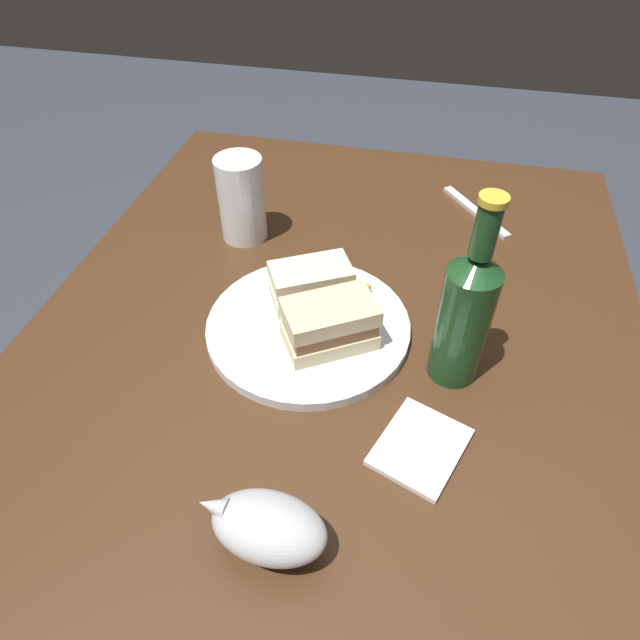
{
  "coord_description": "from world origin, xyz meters",
  "views": [
    {
      "loc": [
        -0.53,
        -0.1,
        1.3
      ],
      "look_at": [
        0.01,
        0.02,
        0.77
      ],
      "focal_mm": 31.0,
      "sensor_mm": 36.0,
      "label": 1
    }
  ],
  "objects_px": {
    "plate": "(308,326)",
    "sandwich_half_right": "(311,283)",
    "pint_glass": "(242,204)",
    "gravy_boat": "(265,526)",
    "napkin": "(420,447)",
    "cider_bottle": "(465,313)",
    "fork": "(475,211)",
    "sandwich_half_left": "(333,325)"
  },
  "relations": [
    {
      "from": "plate",
      "to": "sandwich_half_right",
      "type": "distance_m",
      "value": 0.06
    },
    {
      "from": "pint_glass",
      "to": "plate",
      "type": "bearing_deg",
      "value": -141.54
    },
    {
      "from": "sandwich_half_right",
      "to": "gravy_boat",
      "type": "height_order",
      "value": "sandwich_half_right"
    },
    {
      "from": "plate",
      "to": "napkin",
      "type": "distance_m",
      "value": 0.24
    },
    {
      "from": "pint_glass",
      "to": "napkin",
      "type": "relative_size",
      "value": 1.31
    },
    {
      "from": "gravy_boat",
      "to": "cider_bottle",
      "type": "height_order",
      "value": "cider_bottle"
    },
    {
      "from": "gravy_boat",
      "to": "fork",
      "type": "relative_size",
      "value": 0.74
    },
    {
      "from": "napkin",
      "to": "fork",
      "type": "height_order",
      "value": "napkin"
    },
    {
      "from": "sandwich_half_left",
      "to": "cider_bottle",
      "type": "distance_m",
      "value": 0.17
    },
    {
      "from": "napkin",
      "to": "plate",
      "type": "bearing_deg",
      "value": 46.98
    },
    {
      "from": "plate",
      "to": "gravy_boat",
      "type": "relative_size",
      "value": 2.18
    },
    {
      "from": "gravy_boat",
      "to": "plate",
      "type": "bearing_deg",
      "value": 6.05
    },
    {
      "from": "gravy_boat",
      "to": "fork",
      "type": "bearing_deg",
      "value": -15.97
    },
    {
      "from": "sandwich_half_right",
      "to": "fork",
      "type": "distance_m",
      "value": 0.39
    },
    {
      "from": "sandwich_half_right",
      "to": "cider_bottle",
      "type": "relative_size",
      "value": 0.49
    },
    {
      "from": "sandwich_half_left",
      "to": "gravy_boat",
      "type": "xyz_separation_m",
      "value": [
        -0.28,
        0.01,
        -0.01
      ]
    },
    {
      "from": "sandwich_half_right",
      "to": "pint_glass",
      "type": "xyz_separation_m",
      "value": [
        0.15,
        0.15,
        0.02
      ]
    },
    {
      "from": "sandwich_half_right",
      "to": "fork",
      "type": "relative_size",
      "value": 0.73
    },
    {
      "from": "plate",
      "to": "sandwich_half_left",
      "type": "relative_size",
      "value": 2.07
    },
    {
      "from": "sandwich_half_left",
      "to": "fork",
      "type": "distance_m",
      "value": 0.44
    },
    {
      "from": "plate",
      "to": "napkin",
      "type": "xyz_separation_m",
      "value": [
        -0.16,
        -0.17,
        -0.0
      ]
    },
    {
      "from": "sandwich_half_left",
      "to": "gravy_boat",
      "type": "distance_m",
      "value": 0.28
    },
    {
      "from": "plate",
      "to": "fork",
      "type": "distance_m",
      "value": 0.43
    },
    {
      "from": "pint_glass",
      "to": "napkin",
      "type": "bearing_deg",
      "value": -137.46
    },
    {
      "from": "plate",
      "to": "pint_glass",
      "type": "bearing_deg",
      "value": 38.46
    },
    {
      "from": "sandwich_half_right",
      "to": "gravy_boat",
      "type": "relative_size",
      "value": 0.99
    },
    {
      "from": "plate",
      "to": "pint_glass",
      "type": "relative_size",
      "value": 2.01
    },
    {
      "from": "plate",
      "to": "sandwich_half_right",
      "type": "bearing_deg",
      "value": 8.54
    },
    {
      "from": "gravy_boat",
      "to": "sandwich_half_left",
      "type": "bearing_deg",
      "value": -1.76
    },
    {
      "from": "sandwich_half_right",
      "to": "napkin",
      "type": "xyz_separation_m",
      "value": [
        -0.21,
        -0.18,
        -0.04
      ]
    },
    {
      "from": "sandwich_half_left",
      "to": "gravy_boat",
      "type": "relative_size",
      "value": 1.05
    },
    {
      "from": "fork",
      "to": "napkin",
      "type": "bearing_deg",
      "value": 136.21
    },
    {
      "from": "cider_bottle",
      "to": "fork",
      "type": "relative_size",
      "value": 1.48
    },
    {
      "from": "sandwich_half_right",
      "to": "pint_glass",
      "type": "height_order",
      "value": "pint_glass"
    },
    {
      "from": "pint_glass",
      "to": "fork",
      "type": "bearing_deg",
      "value": -67.72
    },
    {
      "from": "plate",
      "to": "sandwich_half_left",
      "type": "distance_m",
      "value": 0.07
    },
    {
      "from": "sandwich_half_right",
      "to": "napkin",
      "type": "bearing_deg",
      "value": -139.54
    },
    {
      "from": "plate",
      "to": "cider_bottle",
      "type": "distance_m",
      "value": 0.23
    },
    {
      "from": "gravy_boat",
      "to": "napkin",
      "type": "height_order",
      "value": "gravy_boat"
    },
    {
      "from": "plate",
      "to": "fork",
      "type": "xyz_separation_m",
      "value": [
        0.36,
        -0.23,
        -0.0
      ]
    },
    {
      "from": "plate",
      "to": "pint_glass",
      "type": "height_order",
      "value": "pint_glass"
    },
    {
      "from": "gravy_boat",
      "to": "cider_bottle",
      "type": "relative_size",
      "value": 0.5
    }
  ]
}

